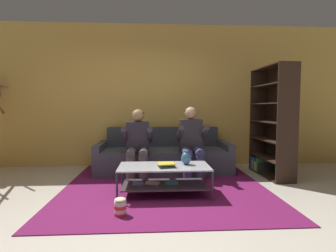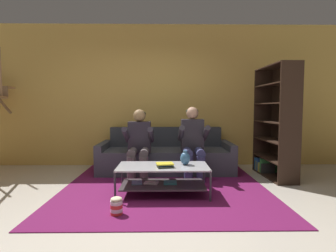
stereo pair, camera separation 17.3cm
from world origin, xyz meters
TOP-DOWN VIEW (x-y plane):
  - ground at (0.00, 0.00)m, footprint 16.80×16.80m
  - back_partition at (0.00, 2.46)m, footprint 8.40×0.12m
  - couch at (0.21, 1.88)m, footprint 2.47×0.93m
  - person_seated_left at (-0.24, 1.33)m, footprint 0.50×0.58m
  - person_seated_right at (0.66, 1.33)m, footprint 0.50×0.58m
  - coffee_table at (0.16, 0.50)m, footprint 1.24×0.61m
  - area_rug at (0.19, 1.06)m, footprint 3.00×3.32m
  - vase at (0.47, 0.56)m, footprint 0.14×0.14m
  - book_stack at (0.19, 0.42)m, footprint 0.25×0.23m
  - bookshelf at (2.14, 1.46)m, footprint 0.39×1.07m
  - popcorn_tub at (-0.36, -0.18)m, footprint 0.14×0.14m

SIDE VIEW (x-z plane):
  - ground at x=0.00m, z-range 0.00..0.00m
  - area_rug at x=0.19m, z-range 0.00..0.01m
  - popcorn_tub at x=-0.36m, z-range 0.00..0.21m
  - coffee_table at x=0.16m, z-range 0.07..0.47m
  - couch at x=0.21m, z-range -0.13..0.68m
  - book_stack at x=0.19m, z-range 0.41..0.46m
  - vase at x=0.47m, z-range 0.40..0.60m
  - person_seated_left at x=-0.24m, z-range 0.05..1.23m
  - person_seated_right at x=0.66m, z-range 0.05..1.27m
  - bookshelf at x=2.14m, z-range -0.10..1.81m
  - back_partition at x=0.00m, z-range 0.00..2.90m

